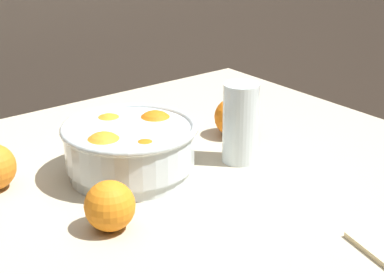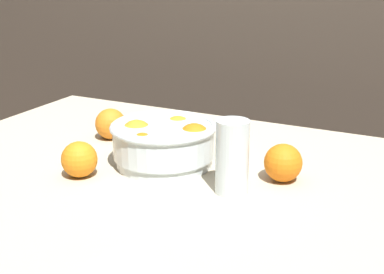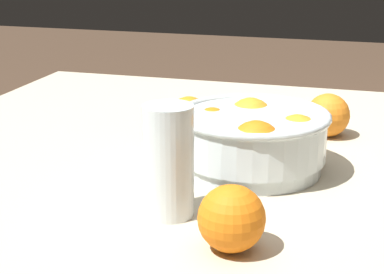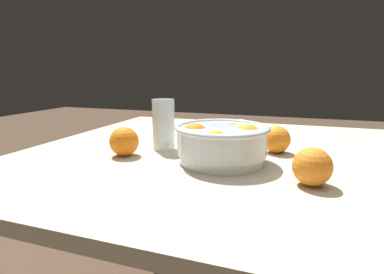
{
  "view_description": "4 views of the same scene",
  "coord_description": "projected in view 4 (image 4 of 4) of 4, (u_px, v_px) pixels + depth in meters",
  "views": [
    {
      "loc": [
        -0.54,
        -0.76,
        1.24
      ],
      "look_at": [
        0.1,
        0.07,
        0.81
      ],
      "focal_mm": 60.0,
      "sensor_mm": 36.0,
      "label": 1
    },
    {
      "loc": [
        0.55,
        -0.86,
        1.2
      ],
      "look_at": [
        0.08,
        0.09,
        0.84
      ],
      "focal_mm": 50.0,
      "sensor_mm": 36.0,
      "label": 2
    },
    {
      "loc": [
        0.93,
        0.29,
        1.11
      ],
      "look_at": [
        0.08,
        0.04,
        0.82
      ],
      "focal_mm": 60.0,
      "sensor_mm": 36.0,
      "label": 3
    },
    {
      "loc": [
        -0.17,
        0.83,
        0.98
      ],
      "look_at": [
        0.1,
        0.07,
        0.8
      ],
      "focal_mm": 28.0,
      "sensor_mm": 36.0,
      "label": 4
    }
  ],
  "objects": [
    {
      "name": "dining_table",
      "position": [
        230.0,
        176.0,
        0.89
      ],
      "size": [
        1.17,
        1.05,
        0.75
      ],
      "color": "#B7AD93",
      "rests_on": "ground_plane"
    },
    {
      "name": "orange_loose_near_bowl",
      "position": [
        277.0,
        140.0,
        0.85
      ],
      "size": [
        0.08,
        0.08,
        0.08
      ],
      "primitive_type": "sphere",
      "color": "orange",
      "rests_on": "dining_table"
    },
    {
      "name": "fruit_bowl",
      "position": [
        221.0,
        142.0,
        0.76
      ],
      "size": [
        0.24,
        0.24,
        0.1
      ],
      "color": "silver",
      "rests_on": "dining_table"
    },
    {
      "name": "orange_loose_aside",
      "position": [
        124.0,
        141.0,
        0.82
      ],
      "size": [
        0.08,
        0.08,
        0.08
      ],
      "primitive_type": "sphere",
      "color": "orange",
      "rests_on": "dining_table"
    },
    {
      "name": "juice_glass",
      "position": [
        164.0,
        128.0,
        0.88
      ],
      "size": [
        0.07,
        0.07,
        0.15
      ],
      "color": "#F4A314",
      "rests_on": "dining_table"
    },
    {
      "name": "napkin",
      "position": [
        199.0,
        125.0,
        1.27
      ],
      "size": [
        0.24,
        0.21,
        0.01
      ],
      "primitive_type": "cube",
      "rotation": [
        0.0,
        0.0,
        -0.25
      ],
      "color": "beige",
      "rests_on": "dining_table"
    },
    {
      "name": "orange_loose_front",
      "position": [
        312.0,
        167.0,
        0.6
      ],
      "size": [
        0.08,
        0.08,
        0.08
      ],
      "primitive_type": "sphere",
      "color": "orange",
      "rests_on": "dining_table"
    }
  ]
}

